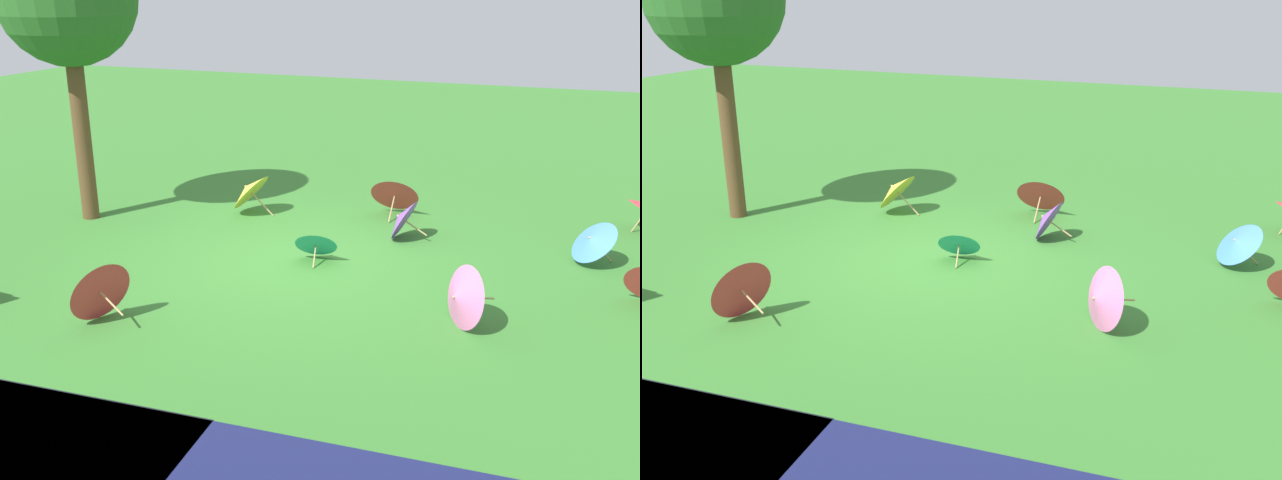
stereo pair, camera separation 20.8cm
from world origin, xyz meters
TOP-DOWN VIEW (x-y plane):
  - ground at (0.00, 0.00)m, footprint 40.00×40.00m
  - parasol_pink_0 at (-2.77, 1.28)m, footprint 0.73×0.78m
  - parasol_red_1 at (-0.87, -2.67)m, footprint 0.88×0.83m
  - parasol_red_2 at (1.31, 2.64)m, footprint 0.83×0.89m
  - parasol_teal_0 at (-0.41, -0.12)m, footprint 0.71×0.63m
  - parasol_yellow_0 at (1.55, -1.84)m, footprint 0.81×0.81m
  - parasol_blue_3 at (-4.14, -1.43)m, footprint 0.90×0.93m
  - parasol_purple_0 at (-1.30, -1.51)m, footprint 0.68×0.74m

SIDE VIEW (x-z plane):
  - ground at x=0.00m, z-range 0.00..0.00m
  - parasol_teal_0 at x=-0.41m, z-range 0.02..0.57m
  - parasol_purple_0 at x=-1.30m, z-range 0.00..0.69m
  - parasol_blue_3 at x=-4.14m, z-range 0.03..0.71m
  - parasol_pink_0 at x=-2.77m, z-range 0.00..0.79m
  - parasol_red_2 at x=1.31m, z-range 0.00..0.80m
  - parasol_red_1 at x=-0.87m, z-range 0.02..0.79m
  - parasol_yellow_0 at x=1.55m, z-range 0.04..0.82m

